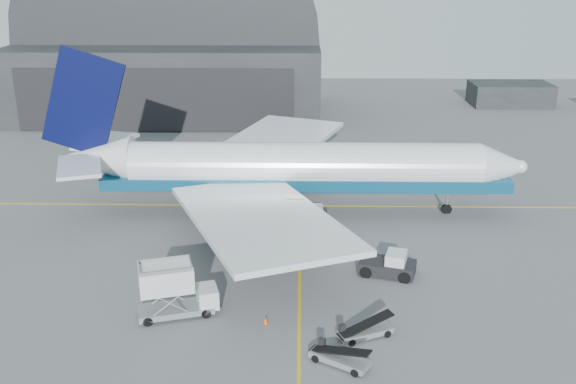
{
  "coord_description": "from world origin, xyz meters",
  "views": [
    {
      "loc": [
        -0.01,
        -44.12,
        24.64
      ],
      "look_at": [
        -1.12,
        11.81,
        4.5
      ],
      "focal_mm": 40.0,
      "sensor_mm": 36.0,
      "label": 1
    }
  ],
  "objects_px": {
    "airliner": "(286,168)",
    "belt_loader_b": "(339,357)",
    "catering_truck": "(174,291)",
    "belt_loader_a": "(365,331)",
    "pushback_tug": "(389,266)"
  },
  "relations": [
    {
      "from": "belt_loader_a",
      "to": "belt_loader_b",
      "type": "xyz_separation_m",
      "value": [
        -1.95,
        -3.21,
        0.01
      ]
    },
    {
      "from": "catering_truck",
      "to": "pushback_tug",
      "type": "distance_m",
      "value": 18.08
    },
    {
      "from": "airliner",
      "to": "pushback_tug",
      "type": "bearing_deg",
      "value": -57.31
    },
    {
      "from": "airliner",
      "to": "catering_truck",
      "type": "distance_m",
      "value": 22.49
    },
    {
      "from": "airliner",
      "to": "catering_truck",
      "type": "bearing_deg",
      "value": -110.06
    },
    {
      "from": "airliner",
      "to": "belt_loader_b",
      "type": "distance_m",
      "value": 27.48
    },
    {
      "from": "airliner",
      "to": "belt_loader_a",
      "type": "bearing_deg",
      "value": -75.63
    },
    {
      "from": "catering_truck",
      "to": "belt_loader_b",
      "type": "distance_m",
      "value": 13.23
    },
    {
      "from": "airliner",
      "to": "belt_loader_a",
      "type": "xyz_separation_m",
      "value": [
        6.05,
        -23.62,
        -4.34
      ]
    },
    {
      "from": "airliner",
      "to": "catering_truck",
      "type": "height_order",
      "value": "airliner"
    },
    {
      "from": "airliner",
      "to": "belt_loader_a",
      "type": "distance_m",
      "value": 24.76
    },
    {
      "from": "airliner",
      "to": "belt_loader_b",
      "type": "height_order",
      "value": "airliner"
    },
    {
      "from": "belt_loader_a",
      "to": "airliner",
      "type": "bearing_deg",
      "value": 79.83
    },
    {
      "from": "airliner",
      "to": "pushback_tug",
      "type": "relative_size",
      "value": 9.7
    },
    {
      "from": "catering_truck",
      "to": "belt_loader_a",
      "type": "bearing_deg",
      "value": -27.42
    }
  ]
}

